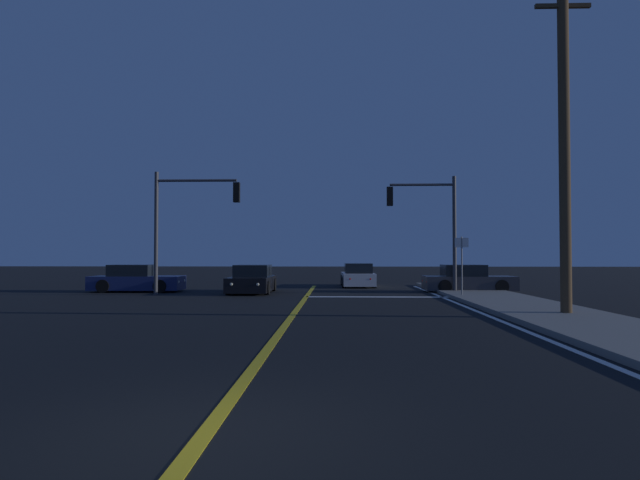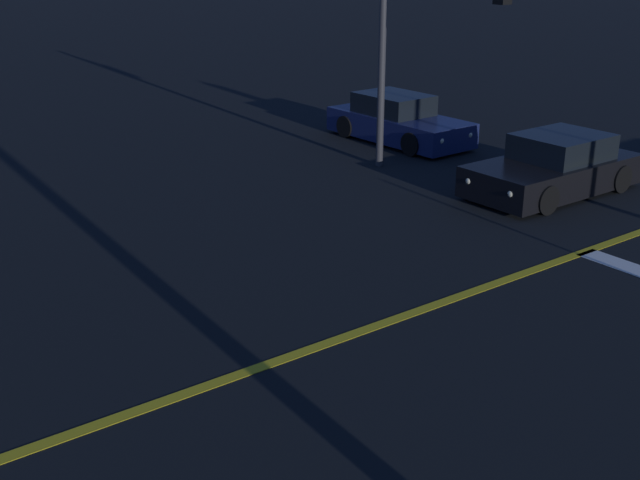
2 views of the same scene
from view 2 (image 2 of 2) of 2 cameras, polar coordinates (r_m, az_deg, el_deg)
lane_line_center at (r=10.53m, az=-9.88°, el=-10.85°), size 0.20×33.49×0.01m
car_far_approaching_navy at (r=23.16m, az=5.56°, el=8.41°), size 4.48×1.96×1.34m
car_mid_block_black at (r=18.99m, az=16.35°, el=4.94°), size 2.01×4.32×1.34m
traffic_signal_far_left at (r=18.99m, az=7.40°, el=15.32°), size 3.90×0.28×5.61m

